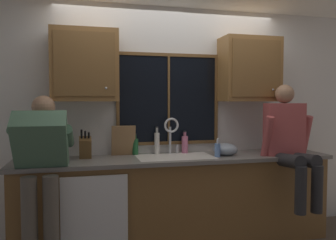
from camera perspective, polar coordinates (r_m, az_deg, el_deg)
back_wall at (r=3.90m, az=0.15°, el=-0.17°), size 5.64×0.12×2.55m
window_glass at (r=3.82m, az=0.08°, el=3.51°), size 1.10×0.02×0.95m
window_frame_top at (r=3.85m, az=0.12°, el=10.87°), size 1.17×0.02×0.04m
window_frame_bottom at (r=3.84m, az=0.11°, el=-3.85°), size 1.17×0.02×0.04m
window_frame_left at (r=3.72m, az=-8.42°, el=3.49°), size 0.03×0.02×0.95m
window_frame_right at (r=3.99m, az=8.06°, el=3.46°), size 0.03×0.02×0.95m
window_mullion_center at (r=3.81m, az=0.12°, el=3.51°), size 0.02×0.02×0.95m
lower_cabinet_run at (r=3.71m, az=1.50°, el=-13.47°), size 3.24×0.58×0.88m
countertop at (r=3.59m, az=1.60°, el=-6.50°), size 3.30×0.62×0.04m
dishwasher_front at (r=3.28m, az=-12.17°, el=-15.47°), size 0.60×0.02×0.74m
upper_cabinet_left at (r=3.57m, az=-13.77°, el=8.84°), size 0.66×0.36×0.72m
upper_cabinet_right at (r=4.01m, az=13.50°, el=8.20°), size 0.66×0.36×0.72m
sink at (r=3.60m, az=1.21°, el=-7.71°), size 0.80×0.46×0.21m
faucet at (r=3.73m, az=0.61°, el=-1.89°), size 0.18×0.09×0.40m
person_standing at (r=3.17m, az=-20.43°, el=-6.88°), size 0.53×0.69×1.56m
person_sitting_on_counter at (r=3.80m, az=19.65°, el=-3.03°), size 0.54×0.63×1.26m
knife_block at (r=3.56m, az=-13.68°, el=-4.57°), size 0.12×0.18×0.32m
cutting_board at (r=3.68m, az=-7.48°, el=-3.45°), size 0.25×0.09×0.32m
mixing_bowl at (r=3.75m, az=9.55°, el=-4.88°), size 0.27×0.27×0.13m
soap_dispenser at (r=3.61m, az=8.29°, el=-4.94°), size 0.06×0.07×0.20m
bottle_green_glass at (r=3.83m, az=2.84°, el=-4.03°), size 0.07×0.07×0.25m
bottle_tall_clear at (r=3.72m, az=-5.51°, el=-4.37°), size 0.06×0.06×0.23m
bottle_amber_small at (r=3.74m, az=-1.87°, el=-3.82°), size 0.06×0.06×0.31m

